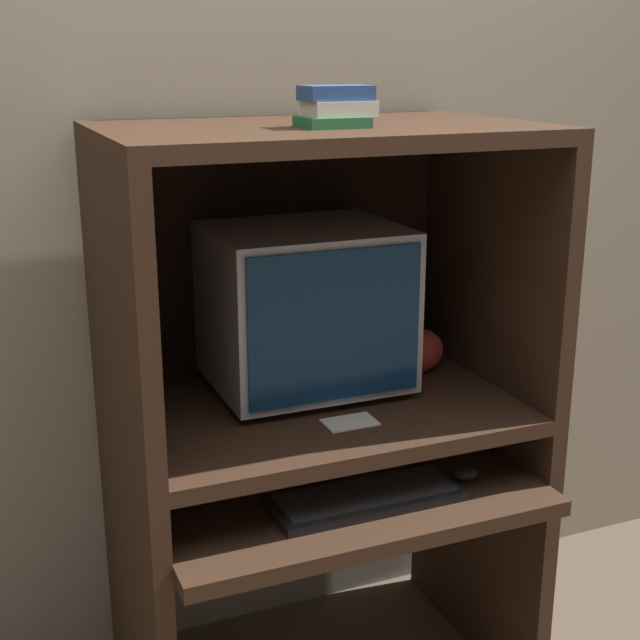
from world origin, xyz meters
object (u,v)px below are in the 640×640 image
Objects in this scene: crt_monitor at (305,307)px; mouse at (466,474)px; book_stack at (335,107)px; keyboard at (366,497)px; snack_bag at (417,351)px.

crt_monitor is 0.54m from mouse.
book_stack is at bearing 155.19° from mouse.
book_stack is at bearing 97.56° from keyboard.
snack_bag is 0.72m from book_stack.
snack_bag is (0.29, 0.31, 0.20)m from keyboard.
crt_monitor is 0.51m from book_stack.
crt_monitor is 0.47m from keyboard.
crt_monitor reaches higher than mouse.
mouse is at bearing -24.81° from book_stack.
keyboard is at bearing -86.71° from crt_monitor.
keyboard is at bearing -82.44° from book_stack.
snack_bag is (0.03, 0.30, 0.20)m from mouse.
snack_bag reaches higher than keyboard.
mouse is (0.28, -0.31, -0.35)m from crt_monitor.
book_stack is (-0.02, 0.14, 0.83)m from keyboard.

